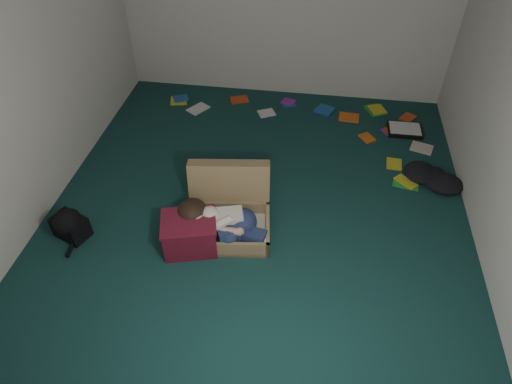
# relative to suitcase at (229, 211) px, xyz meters

# --- Properties ---
(floor) EXTENTS (4.50, 4.50, 0.00)m
(floor) POSITION_rel_suitcase_xyz_m (0.24, 0.24, -0.17)
(floor) COLOR #133836
(floor) RESTS_ON ground
(wall_front) EXTENTS (4.50, 0.00, 4.50)m
(wall_front) POSITION_rel_suitcase_xyz_m (0.24, -2.01, 1.13)
(wall_front) COLOR silver
(wall_front) RESTS_ON ground
(wall_left) EXTENTS (0.00, 4.50, 4.50)m
(wall_left) POSITION_rel_suitcase_xyz_m (-1.76, 0.24, 1.13)
(wall_left) COLOR silver
(wall_left) RESTS_ON ground
(suitcase) EXTENTS (0.84, 0.82, 0.55)m
(suitcase) POSITION_rel_suitcase_xyz_m (0.00, 0.00, 0.00)
(suitcase) COLOR #947A51
(suitcase) RESTS_ON floor
(person) EXTENTS (0.83, 0.40, 0.34)m
(person) POSITION_rel_suitcase_xyz_m (-0.03, -0.19, 0.04)
(person) COLOR white
(person) RESTS_ON suitcase
(maroon_bin) EXTENTS (0.55, 0.48, 0.32)m
(maroon_bin) POSITION_rel_suitcase_xyz_m (-0.28, -0.33, -0.00)
(maroon_bin) COLOR maroon
(maroon_bin) RESTS_ON floor
(backpack) EXTENTS (0.46, 0.42, 0.23)m
(backpack) POSITION_rel_suitcase_xyz_m (-1.39, -0.36, -0.05)
(backpack) COLOR black
(backpack) RESTS_ON floor
(clothing_pile) EXTENTS (0.49, 0.42, 0.14)m
(clothing_pile) POSITION_rel_suitcase_xyz_m (1.94, 0.86, -0.09)
(clothing_pile) COLOR black
(clothing_pile) RESTS_ON floor
(paper_tray) EXTENTS (0.40, 0.30, 0.06)m
(paper_tray) POSITION_rel_suitcase_xyz_m (1.77, 1.78, -0.14)
(paper_tray) COLOR black
(paper_tray) RESTS_ON floor
(book_scatter) EXTENTS (3.20, 1.65, 0.02)m
(book_scatter) POSITION_rel_suitcase_xyz_m (0.84, 1.81, -0.15)
(book_scatter) COLOR gold
(book_scatter) RESTS_ON floor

